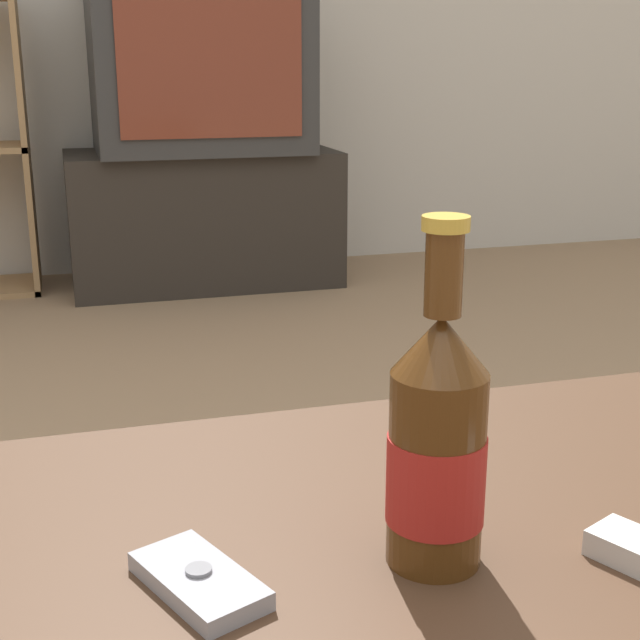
{
  "coord_description": "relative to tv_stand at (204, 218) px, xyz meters",
  "views": [
    {
      "loc": [
        -0.2,
        -0.45,
        0.78
      ],
      "look_at": [
        0.04,
        0.38,
        0.53
      ],
      "focal_mm": 50.0,
      "sensor_mm": 36.0,
      "label": 1
    }
  ],
  "objects": [
    {
      "name": "beer_bottle",
      "position": [
        -0.24,
        -2.64,
        0.28
      ],
      "size": [
        0.07,
        0.07,
        0.26
      ],
      "color": "#47280F",
      "rests_on": "coffee_table"
    },
    {
      "name": "tv_stand",
      "position": [
        0.0,
        0.0,
        0.0
      ],
      "size": [
        0.94,
        0.46,
        0.48
      ],
      "color": "#28231E",
      "rests_on": "ground_plane"
    },
    {
      "name": "television",
      "position": [
        0.0,
        -0.0,
        0.54
      ],
      "size": [
        0.72,
        0.55,
        0.61
      ],
      "color": "#2D2D2D",
      "rests_on": "tv_stand"
    },
    {
      "name": "cell_phone",
      "position": [
        -0.41,
        -2.63,
        0.2
      ],
      "size": [
        0.09,
        0.12,
        0.02
      ],
      "rotation": [
        0.0,
        0.0,
        0.4
      ],
      "color": "gray",
      "rests_on": "coffee_table"
    }
  ]
}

